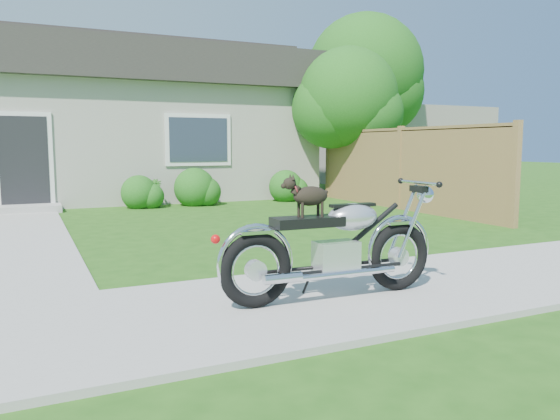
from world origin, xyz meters
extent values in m
plane|color=#235114|center=(0.00, 0.00, 0.00)|extent=(80.00, 80.00, 0.00)
cube|color=#9E9B93|center=(0.00, 0.00, 0.02)|extent=(24.00, 2.20, 0.04)
cube|color=#9E9B93|center=(-1.50, 5.00, 0.01)|extent=(1.20, 8.00, 0.03)
cube|color=#B5B1A3|center=(0.00, 12.00, 1.50)|extent=(12.00, 6.00, 3.00)
cube|color=#2D2B28|center=(0.00, 12.00, 3.50)|extent=(12.60, 6.60, 1.00)
cube|color=#2D2B28|center=(0.00, 12.00, 4.20)|extent=(12.60, 2.00, 0.60)
cube|color=black|center=(-1.50, 8.97, 1.05)|extent=(1.00, 0.06, 2.10)
cube|color=#9E9B93|center=(-1.50, 8.62, 0.08)|extent=(1.40, 0.70, 0.16)
cube|color=#2D3847|center=(2.50, 8.97, 1.60)|extent=(1.70, 0.05, 1.30)
cube|color=#A07F48|center=(6.30, 5.75, 0.90)|extent=(0.08, 6.50, 1.80)
cube|color=#A07F48|center=(6.30, 9.00, 0.95)|extent=(0.12, 0.12, 1.90)
cube|color=#A07F48|center=(6.30, 5.75, 0.95)|extent=(0.12, 0.12, 1.90)
cube|color=#A07F48|center=(6.30, 2.50, 0.95)|extent=(0.12, 0.12, 1.90)
cube|color=#A07F48|center=(6.30, 5.75, 1.82)|extent=(0.08, 6.50, 0.08)
cylinder|color=#3D2B1C|center=(6.42, 8.22, 1.11)|extent=(0.28, 0.28, 2.21)
sphere|color=#205C18|center=(6.42, 8.22, 2.74)|extent=(2.65, 2.65, 2.65)
sphere|color=#205C18|center=(6.82, 7.92, 2.30)|extent=(1.95, 1.95, 1.95)
cylinder|color=#3D2B1C|center=(8.17, 10.06, 1.49)|extent=(0.28, 0.28, 2.98)
sphere|color=#205C18|center=(8.17, 10.06, 3.70)|extent=(3.58, 3.58, 3.58)
sphere|color=#205C18|center=(8.57, 9.76, 3.10)|extent=(2.62, 2.62, 2.62)
sphere|color=#205C18|center=(2.24, 8.50, 0.42)|extent=(1.00, 1.00, 1.00)
sphere|color=#205C18|center=(4.71, 8.50, 0.38)|extent=(0.89, 0.89, 0.89)
sphere|color=#205C18|center=(0.90, 8.50, 0.35)|extent=(0.83, 0.83, 0.83)
imported|color=#25611A|center=(1.25, 8.55, 0.33)|extent=(0.48, 0.48, 0.67)
torus|color=black|center=(1.77, -0.14, 0.38)|extent=(0.67, 0.13, 0.67)
torus|color=black|center=(0.27, -0.10, 0.38)|extent=(0.67, 0.13, 0.67)
cube|color=silver|center=(1.07, -0.12, 0.42)|extent=(0.41, 0.25, 0.30)
ellipsoid|color=silver|center=(1.24, -0.13, 0.79)|extent=(0.52, 0.31, 0.26)
cube|color=black|center=(0.77, -0.11, 0.78)|extent=(0.66, 0.28, 0.09)
cube|color=silver|center=(1.77, -0.14, 0.72)|extent=(0.30, 0.15, 0.03)
cube|color=silver|center=(0.27, -0.10, 0.72)|extent=(0.30, 0.15, 0.03)
cylinder|color=silver|center=(1.99, -0.15, 1.09)|extent=(0.05, 0.60, 0.03)
sphere|color=silver|center=(2.07, -0.15, 0.98)|extent=(0.18, 0.18, 0.17)
cylinder|color=silver|center=(1.07, -0.25, 0.29)|extent=(1.10, 0.09, 0.06)
ellipsoid|color=black|center=(0.80, -0.11, 1.01)|extent=(0.34, 0.17, 0.18)
sphere|color=black|center=(0.59, -0.11, 1.12)|extent=(0.11, 0.11, 0.11)
cylinder|color=black|center=(0.70, -0.07, 0.89)|extent=(0.03, 0.03, 0.14)
cylinder|color=black|center=(0.70, -0.15, 0.89)|extent=(0.03, 0.03, 0.14)
cylinder|color=black|center=(0.90, -0.08, 0.89)|extent=(0.03, 0.03, 0.14)
cylinder|color=black|center=(0.90, -0.15, 0.89)|extent=(0.03, 0.03, 0.14)
torus|color=#A62C34|center=(0.64, -0.11, 1.08)|extent=(0.05, 0.09, 0.09)
camera|label=1|loc=(-1.52, -4.40, 1.46)|focal=35.00mm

